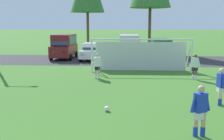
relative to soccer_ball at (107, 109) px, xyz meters
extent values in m
plane|color=#3D7028|center=(-1.15, 8.77, -0.11)|extent=(400.00, 400.00, 0.00)
cube|color=#333335|center=(-1.15, 16.64, -0.11)|extent=(52.00, 8.40, 0.01)
sphere|color=white|center=(0.00, 0.00, 0.00)|extent=(0.22, 0.22, 0.22)
sphere|color=black|center=(0.00, 0.00, 0.00)|extent=(0.08, 0.08, 0.08)
sphere|color=red|center=(0.06, 0.00, 0.00)|extent=(0.07, 0.07, 0.07)
cylinder|color=white|center=(5.36, 9.53, 1.11)|extent=(0.12, 0.12, 2.44)
cylinder|color=white|center=(-1.96, 9.37, 1.11)|extent=(0.12, 0.12, 2.44)
cylinder|color=white|center=(1.70, 9.45, 2.33)|extent=(7.32, 0.28, 0.12)
cylinder|color=white|center=(5.34, 10.43, 1.23)|extent=(0.13, 1.95, 2.46)
cylinder|color=white|center=(-1.98, 10.27, 1.23)|extent=(0.13, 1.95, 2.46)
cube|color=silver|center=(1.68, 10.45, 0.99)|extent=(6.95, 0.19, 2.20)
cylinder|color=tan|center=(3.00, -2.34, 0.29)|extent=(0.14, 0.14, 0.80)
cylinder|color=tan|center=(3.23, -2.32, 0.29)|extent=(0.14, 0.14, 0.80)
cylinder|color=#1E38B7|center=(3.00, -2.34, 0.05)|extent=(0.15, 0.15, 0.32)
cylinder|color=#1E38B7|center=(3.23, -2.32, 0.05)|extent=(0.15, 0.15, 0.32)
cube|color=silver|center=(3.12, -2.33, 0.61)|extent=(0.40, 0.36, 0.28)
cube|color=#1E38B7|center=(3.12, -2.33, 0.99)|extent=(0.45, 0.40, 0.60)
sphere|color=tan|center=(3.12, -2.33, 1.42)|extent=(0.22, 0.22, 0.22)
cylinder|color=#1E38B7|center=(2.88, -2.43, 0.97)|extent=(0.24, 0.20, 0.55)
cylinder|color=#1E38B7|center=(3.35, -2.23, 0.97)|extent=(0.24, 0.20, 0.55)
cylinder|color=beige|center=(4.81, 1.13, 0.29)|extent=(0.14, 0.14, 0.80)
cylinder|color=beige|center=(4.90, 1.35, 0.29)|extent=(0.14, 0.14, 0.80)
cylinder|color=#1E38B7|center=(4.81, 1.13, 0.05)|extent=(0.15, 0.15, 0.32)
cylinder|color=#1E38B7|center=(4.90, 1.35, 0.05)|extent=(0.15, 0.15, 0.32)
cube|color=silver|center=(4.86, 1.24, 0.61)|extent=(0.28, 0.38, 0.28)
cube|color=#1E38B7|center=(4.86, 1.24, 0.99)|extent=(0.31, 0.42, 0.60)
sphere|color=beige|center=(4.86, 1.24, 1.42)|extent=(0.22, 0.22, 0.22)
cylinder|color=#1E38B7|center=(4.87, 0.99, 0.97)|extent=(0.13, 0.24, 0.55)
cylinder|color=#1E38B7|center=(4.85, 1.49, 0.97)|extent=(0.13, 0.24, 0.55)
cylinder|color=brown|center=(5.12, 6.95, 0.29)|extent=(0.14, 0.14, 0.80)
cylinder|color=brown|center=(4.98, 7.11, 0.29)|extent=(0.14, 0.14, 0.80)
cylinder|color=white|center=(5.12, 6.95, 0.05)|extent=(0.15, 0.15, 0.32)
cylinder|color=white|center=(4.98, 7.11, 0.05)|extent=(0.15, 0.15, 0.32)
cube|color=black|center=(5.05, 7.03, 0.61)|extent=(0.40, 0.35, 0.28)
cube|color=silver|center=(5.05, 7.03, 0.99)|extent=(0.45, 0.39, 0.60)
sphere|color=brown|center=(5.05, 7.03, 1.42)|extent=(0.22, 0.22, 0.22)
cylinder|color=silver|center=(5.25, 6.88, 0.97)|extent=(0.25, 0.18, 0.55)
cylinder|color=silver|center=(4.85, 7.18, 0.97)|extent=(0.25, 0.18, 0.55)
cylinder|color=tan|center=(-1.15, 6.92, 0.29)|extent=(0.14, 0.14, 0.80)
cylinder|color=tan|center=(-1.36, 6.95, 0.29)|extent=(0.14, 0.14, 0.80)
cylinder|color=white|center=(-1.15, 6.92, 0.05)|extent=(0.15, 0.15, 0.32)
cylinder|color=white|center=(-1.36, 6.95, 0.05)|extent=(0.15, 0.15, 0.32)
cube|color=black|center=(-1.25, 6.94, 0.61)|extent=(0.38, 0.30, 0.28)
cube|color=white|center=(-1.25, 6.94, 0.99)|extent=(0.43, 0.32, 0.60)
sphere|color=tan|center=(-1.25, 6.94, 1.42)|extent=(0.22, 0.22, 0.22)
cylinder|color=white|center=(-1.00, 6.96, 0.97)|extent=(0.24, 0.14, 0.55)
cylinder|color=white|center=(-1.51, 6.92, 0.97)|extent=(0.24, 0.14, 0.55)
cube|color=maroon|center=(-6.02, 17.39, 0.76)|extent=(2.01, 4.82, 1.10)
cube|color=maroon|center=(-6.03, 17.59, 1.86)|extent=(1.85, 4.12, 1.10)
cube|color=#28384C|center=(-6.00, 15.62, 1.84)|extent=(1.67, 0.48, 0.91)
cube|color=#28384C|center=(-5.12, 17.60, 1.86)|extent=(0.08, 3.49, 0.77)
cube|color=white|center=(-5.46, 15.04, 0.81)|extent=(0.28, 0.08, 0.20)
cube|color=white|center=(-6.54, 15.03, 0.81)|extent=(0.28, 0.08, 0.20)
cube|color=#B21414|center=(-5.51, 19.76, 0.81)|extent=(0.28, 0.08, 0.20)
cube|color=#B21414|center=(-6.59, 19.75, 0.81)|extent=(0.28, 0.08, 0.20)
cylinder|color=black|center=(-5.03, 15.92, 0.21)|extent=(0.25, 0.64, 0.64)
cylinder|color=black|center=(-6.99, 15.89, 0.21)|extent=(0.25, 0.64, 0.64)
cylinder|color=black|center=(-5.06, 18.89, 0.21)|extent=(0.25, 0.64, 0.64)
cylinder|color=black|center=(-7.02, 18.87, 0.21)|extent=(0.25, 0.64, 0.64)
cube|color=silver|center=(-2.94, 16.44, 0.59)|extent=(2.05, 4.30, 0.76)
cube|color=silver|center=(-2.93, 16.59, 1.29)|extent=(1.78, 2.20, 0.64)
cube|color=#28384C|center=(-2.99, 15.62, 1.27)|extent=(1.55, 0.41, 0.55)
cube|color=#28384C|center=(-2.10, 16.54, 1.29)|extent=(0.15, 1.78, 0.45)
cube|color=white|center=(-2.57, 14.35, 0.64)|extent=(0.28, 0.10, 0.20)
cube|color=white|center=(-3.56, 14.41, 0.64)|extent=(0.28, 0.10, 0.20)
cube|color=#B21414|center=(-2.32, 18.46, 0.64)|extent=(0.28, 0.10, 0.20)
cube|color=#B21414|center=(-3.31, 18.52, 0.64)|extent=(0.28, 0.10, 0.20)
cylinder|color=black|center=(-2.12, 15.08, 0.21)|extent=(0.28, 0.65, 0.64)
cylinder|color=black|center=(-3.92, 15.19, 0.21)|extent=(0.28, 0.65, 0.64)
cylinder|color=black|center=(-1.96, 17.68, 0.21)|extent=(0.28, 0.65, 0.64)
cylinder|color=black|center=(-3.76, 17.79, 0.21)|extent=(0.28, 0.65, 0.64)
cube|color=#B2B2BC|center=(0.73, 16.41, 0.76)|extent=(2.09, 4.85, 1.10)
cube|color=#B2B2BC|center=(0.73, 16.61, 1.86)|extent=(1.91, 4.15, 1.10)
cube|color=#28384C|center=(0.78, 14.64, 1.84)|extent=(1.68, 0.51, 0.91)
cube|color=#28384C|center=(1.64, 16.63, 1.86)|extent=(0.14, 3.48, 0.77)
cube|color=white|center=(1.34, 14.07, 0.81)|extent=(0.28, 0.09, 0.20)
cube|color=white|center=(0.26, 14.04, 0.81)|extent=(0.28, 0.09, 0.20)
cube|color=#B21414|center=(1.21, 18.78, 0.81)|extent=(0.28, 0.09, 0.20)
cube|color=#B21414|center=(0.13, 18.75, 0.81)|extent=(0.28, 0.09, 0.20)
cylinder|color=black|center=(1.75, 14.95, 0.21)|extent=(0.26, 0.65, 0.64)
cylinder|color=black|center=(-0.21, 14.90, 0.21)|extent=(0.26, 0.65, 0.64)
cylinder|color=black|center=(1.67, 17.92, 0.21)|extent=(0.26, 0.65, 0.64)
cylinder|color=black|center=(-0.29, 17.87, 0.21)|extent=(0.26, 0.65, 0.64)
cube|color=#194C2D|center=(3.92, 16.91, 0.71)|extent=(2.03, 4.65, 1.00)
cube|color=#194C2D|center=(3.91, 17.11, 1.63)|extent=(1.83, 3.05, 0.84)
cube|color=#28384C|center=(3.95, 15.69, 1.61)|extent=(1.63, 0.43, 0.71)
cube|color=#28384C|center=(4.79, 17.13, 1.63)|extent=(0.11, 2.55, 0.59)
cube|color=white|center=(4.50, 14.66, 0.76)|extent=(0.28, 0.09, 0.20)
cube|color=white|center=(3.46, 14.63, 0.76)|extent=(0.28, 0.09, 0.20)
cube|color=#B21414|center=(4.37, 19.18, 0.76)|extent=(0.28, 0.09, 0.20)
cube|color=#B21414|center=(3.33, 19.15, 0.76)|extent=(0.28, 0.09, 0.20)
cylinder|color=black|center=(4.91, 15.51, 0.21)|extent=(0.26, 0.65, 0.64)
cylinder|color=black|center=(3.01, 15.45, 0.21)|extent=(0.26, 0.65, 0.64)
cylinder|color=black|center=(4.82, 18.36, 0.21)|extent=(0.26, 0.65, 0.64)
cylinder|color=black|center=(2.93, 18.30, 0.21)|extent=(0.26, 0.65, 0.64)
cylinder|color=brown|center=(-5.20, 28.10, 2.52)|extent=(0.36, 0.36, 5.26)
cylinder|color=brown|center=(3.20, 24.15, 2.69)|extent=(0.36, 0.36, 5.61)
camera|label=1|loc=(0.96, -10.70, 3.35)|focal=44.05mm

